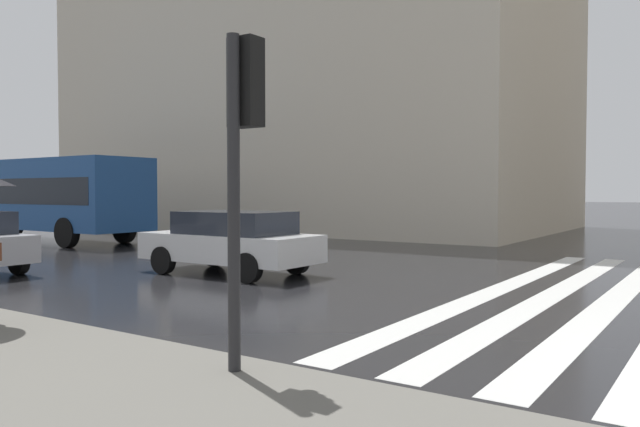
% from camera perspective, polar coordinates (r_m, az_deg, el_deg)
% --- Properties ---
extents(traffic_signal_post, '(0.44, 0.30, 3.17)m').
position_cam_1_polar(traffic_signal_post, '(5.99, -7.19, 7.67)').
color(traffic_signal_post, '#232326').
rests_on(traffic_signal_post, sidewalk_pavement).
extents(car_white, '(1.85, 4.10, 1.41)m').
position_cam_1_polar(car_white, '(13.96, -8.19, -2.48)').
color(car_white, silver).
rests_on(car_white, ground_plane).
extents(city_bus, '(2.60, 11.00, 3.00)m').
position_cam_1_polar(city_bus, '(25.79, -24.96, 1.65)').
color(city_bus, navy).
rests_on(city_bus, ground_plane).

